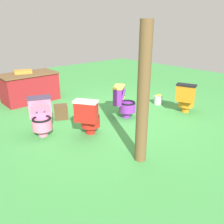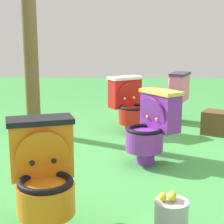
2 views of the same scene
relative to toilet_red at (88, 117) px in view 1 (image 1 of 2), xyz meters
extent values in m
plane|color=#429947|center=(0.93, 0.29, -0.37)|extent=(14.00, 14.00, 0.00)
cylinder|color=red|center=(0.06, 0.04, -0.30)|extent=(0.25, 0.25, 0.14)
cylinder|color=red|center=(0.08, 0.05, -0.13)|extent=(0.51, 0.51, 0.20)
torus|color=black|center=(0.08, 0.05, -0.02)|extent=(0.49, 0.49, 0.04)
cylinder|color=white|center=(0.08, 0.05, -0.07)|extent=(0.33, 0.33, 0.01)
cube|color=red|center=(-0.09, -0.06, 0.13)|extent=(0.38, 0.45, 0.37)
cube|color=white|center=(-0.09, -0.06, 0.33)|extent=(0.42, 0.48, 0.04)
cube|color=#8CE0E5|center=(0.00, 0.00, 0.18)|extent=(0.07, 0.10, 0.08)
cylinder|color=red|center=(-0.01, 0.00, 0.12)|extent=(0.27, 0.34, 0.35)
sphere|color=white|center=(-0.04, 0.06, 0.08)|extent=(0.04, 0.04, 0.04)
sphere|color=white|center=(0.04, -0.06, 0.08)|extent=(0.04, 0.04, 0.04)
cylinder|color=purple|center=(1.18, 0.16, -0.30)|extent=(0.25, 0.25, 0.14)
cylinder|color=purple|center=(1.19, 0.14, -0.13)|extent=(0.52, 0.52, 0.20)
torus|color=black|center=(1.19, 0.14, -0.02)|extent=(0.50, 0.50, 0.04)
cylinder|color=#EACC4C|center=(1.19, 0.14, -0.07)|extent=(0.34, 0.34, 0.01)
cube|color=purple|center=(1.07, 0.30, 0.13)|extent=(0.44, 0.40, 0.37)
cube|color=#EACC4C|center=(1.07, 0.30, 0.33)|extent=(0.48, 0.43, 0.04)
cube|color=#8CE0E5|center=(1.13, 0.22, 0.18)|extent=(0.09, 0.07, 0.08)
cylinder|color=purple|center=(1.13, 0.22, 0.12)|extent=(0.33, 0.28, 0.35)
sphere|color=#EACC4C|center=(1.19, 0.26, 0.08)|extent=(0.04, 0.04, 0.04)
sphere|color=#EACC4C|center=(1.08, 0.18, 0.08)|extent=(0.04, 0.04, 0.04)
cylinder|color=orange|center=(2.49, -0.55, -0.30)|extent=(0.23, 0.23, 0.14)
cylinder|color=orange|center=(2.51, -0.54, -0.13)|extent=(0.47, 0.47, 0.20)
torus|color=black|center=(2.51, -0.54, -0.02)|extent=(0.45, 0.45, 0.04)
cylinder|color=black|center=(2.51, -0.54, -0.07)|extent=(0.31, 0.31, 0.01)
cube|color=orange|center=(2.33, -0.61, 0.13)|extent=(0.31, 0.45, 0.37)
cube|color=black|center=(2.33, -0.61, 0.33)|extent=(0.35, 0.48, 0.04)
cube|color=#8CE0E5|center=(2.42, -0.57, 0.18)|extent=(0.04, 0.11, 0.08)
cylinder|color=orange|center=(2.42, -0.57, 0.12)|extent=(0.20, 0.36, 0.35)
sphere|color=black|center=(2.40, -0.51, 0.08)|extent=(0.04, 0.04, 0.04)
sphere|color=black|center=(2.45, -0.64, 0.08)|extent=(0.04, 0.04, 0.04)
cylinder|color=pink|center=(-0.68, 0.56, -0.30)|extent=(0.24, 0.24, 0.14)
cylinder|color=pink|center=(-0.69, 0.54, -0.13)|extent=(0.48, 0.48, 0.20)
torus|color=black|center=(-0.69, 0.54, -0.02)|extent=(0.46, 0.46, 0.04)
cylinder|color=#3F334C|center=(-0.69, 0.54, -0.07)|extent=(0.31, 0.31, 0.01)
cube|color=pink|center=(-0.61, 0.73, 0.13)|extent=(0.45, 0.33, 0.37)
cube|color=#3F334C|center=(-0.61, 0.73, 0.33)|extent=(0.48, 0.36, 0.04)
cube|color=#8CE0E5|center=(-0.65, 0.63, 0.18)|extent=(0.10, 0.05, 0.08)
cylinder|color=pink|center=(-0.65, 0.64, 0.12)|extent=(0.36, 0.22, 0.35)
sphere|color=#3F334C|center=(-0.59, 0.60, 0.08)|extent=(0.04, 0.04, 0.04)
sphere|color=#3F334C|center=(-0.71, 0.66, 0.08)|extent=(0.04, 0.04, 0.04)
cube|color=maroon|center=(0.06, 2.80, 0.00)|extent=(1.40, 0.81, 0.74)
cube|color=brown|center=(0.06, 2.80, 0.38)|extent=(1.46, 0.87, 0.03)
cube|color=#B7842D|center=(-0.03, 2.91, 0.44)|extent=(0.51, 0.43, 0.08)
cylinder|color=brown|center=(0.09, -1.24, 0.66)|extent=(0.18, 0.18, 2.07)
cube|color=brown|center=(0.03, 1.11, -0.22)|extent=(0.40, 0.40, 0.30)
cylinder|color=#B7B7BF|center=(2.47, 0.26, -0.26)|extent=(0.22, 0.22, 0.22)
ellipsoid|color=yellow|center=(2.44, 0.27, -0.12)|extent=(0.07, 0.05, 0.05)
ellipsoid|color=yellow|center=(2.47, 0.20, -0.12)|extent=(0.07, 0.05, 0.05)
ellipsoid|color=yellow|center=(2.47, 0.26, -0.12)|extent=(0.07, 0.05, 0.05)
camera|label=1|loc=(-2.33, -3.28, 1.62)|focal=36.82mm
camera|label=2|loc=(4.65, -0.03, 0.89)|focal=58.52mm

